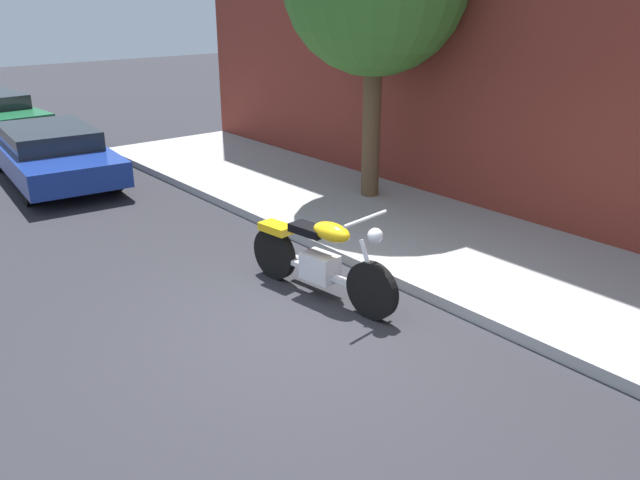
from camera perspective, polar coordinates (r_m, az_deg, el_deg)
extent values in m
plane|color=#28282D|center=(7.08, -1.10, -7.96)|extent=(60.00, 60.00, 0.00)
cube|color=#9F9F9F|center=(9.07, 14.17, -1.36)|extent=(18.51, 3.07, 0.14)
cylinder|color=black|center=(7.20, 4.62, -4.47)|extent=(0.68, 0.19, 0.67)
cylinder|color=black|center=(8.19, -4.05, -1.19)|extent=(0.68, 0.19, 0.67)
cube|color=silver|center=(7.65, 0.00, -2.39)|extent=(0.47, 0.33, 0.32)
cube|color=silver|center=(7.68, 0.00, -2.87)|extent=(1.43, 0.26, 0.06)
ellipsoid|color=yellow|center=(7.36, 1.02, 0.71)|extent=(0.55, 0.32, 0.22)
cube|color=black|center=(7.61, -0.99, 0.93)|extent=(0.51, 0.30, 0.10)
cube|color=yellow|center=(8.03, -3.87, 1.08)|extent=(0.47, 0.29, 0.10)
cylinder|color=silver|center=(7.12, 4.31, -2.30)|extent=(0.28, 0.08, 0.58)
cylinder|color=silver|center=(6.96, 4.05, 1.90)|extent=(0.12, 0.70, 0.04)
sphere|color=silver|center=(6.93, 4.91, 0.38)|extent=(0.17, 0.17, 0.17)
cylinder|color=silver|center=(7.95, -0.52, -2.22)|extent=(0.80, 0.19, 0.09)
cylinder|color=black|center=(17.79, -23.59, 9.28)|extent=(0.65, 0.26, 0.64)
cylinder|color=black|center=(20.35, -26.39, 10.14)|extent=(0.65, 0.26, 0.64)
cylinder|color=black|center=(12.43, -17.86, 5.56)|extent=(0.66, 0.28, 0.64)
cylinder|color=black|center=(12.13, -24.34, 4.32)|extent=(0.66, 0.28, 0.64)
cylinder|color=black|center=(15.01, -21.00, 7.73)|extent=(0.66, 0.28, 0.64)
cylinder|color=black|center=(14.76, -26.40, 6.72)|extent=(0.66, 0.28, 0.64)
cube|color=navy|center=(13.53, -22.58, 6.80)|extent=(4.41, 2.10, 0.45)
cube|color=#1E2328|center=(13.55, -22.89, 8.37)|extent=(2.35, 1.71, 0.40)
cylinder|color=brown|center=(10.97, 4.58, 10.36)|extent=(0.30, 0.30, 2.81)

